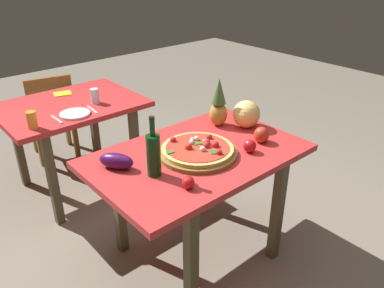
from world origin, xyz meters
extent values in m
plane|color=gray|center=(0.00, 0.00, 0.00)|extent=(10.00, 10.00, 0.00)
cube|color=brown|center=(-0.36, -0.36, 0.37)|extent=(0.06, 0.06, 0.73)
cube|color=brown|center=(0.36, -0.36, 0.37)|extent=(0.06, 0.06, 0.73)
cube|color=brown|center=(-0.36, 0.36, 0.37)|extent=(0.06, 0.06, 0.73)
cube|color=brown|center=(0.36, 0.36, 0.37)|extent=(0.06, 0.06, 0.73)
cube|color=red|center=(0.00, 0.00, 0.75)|extent=(1.27, 0.82, 0.04)
cube|color=brown|center=(-0.57, 0.92, 0.37)|extent=(0.06, 0.06, 0.73)
cube|color=brown|center=(0.14, 0.92, 0.37)|extent=(0.06, 0.06, 0.73)
cube|color=brown|center=(-0.57, 1.62, 0.37)|extent=(0.06, 0.06, 0.73)
cube|color=brown|center=(0.14, 1.62, 0.37)|extent=(0.06, 0.06, 0.73)
cube|color=red|center=(-0.22, 1.27, 0.75)|extent=(1.07, 0.80, 0.04)
cube|color=olive|center=(0.06, 2.10, 0.21)|extent=(0.04, 0.04, 0.41)
cube|color=olive|center=(-0.26, 2.17, 0.21)|extent=(0.04, 0.04, 0.41)
cube|color=olive|center=(0.00, 1.78, 0.21)|extent=(0.04, 0.04, 0.41)
cube|color=olive|center=(-0.33, 1.84, 0.21)|extent=(0.04, 0.04, 0.41)
cube|color=olive|center=(-0.13, 1.97, 0.43)|extent=(0.47, 0.47, 0.04)
cube|color=brown|center=(-0.17, 1.80, 0.65)|extent=(0.40, 0.12, 0.40)
cylinder|color=olive|center=(-0.01, -0.02, 0.79)|extent=(0.47, 0.47, 0.02)
cylinder|color=tan|center=(-0.01, -0.02, 0.81)|extent=(0.42, 0.42, 0.02)
cylinder|color=red|center=(-0.01, -0.02, 0.82)|extent=(0.37, 0.37, 0.00)
sphere|color=red|center=(0.02, -0.16, 0.83)|extent=(0.04, 0.04, 0.04)
sphere|color=red|center=(-0.08, 0.13, 0.83)|extent=(0.04, 0.04, 0.04)
sphere|color=red|center=(0.05, -0.03, 0.83)|extent=(0.04, 0.04, 0.04)
sphere|color=red|center=(-0.07, 0.00, 0.83)|extent=(0.04, 0.04, 0.04)
sphere|color=red|center=(0.03, -0.05, 0.83)|extent=(0.04, 0.04, 0.04)
sphere|color=red|center=(0.12, 0.02, 0.83)|extent=(0.04, 0.04, 0.04)
sphere|color=red|center=(0.07, -0.08, 0.83)|extent=(0.04, 0.04, 0.04)
cube|color=#247A27|center=(0.04, -0.01, 0.83)|extent=(0.05, 0.05, 0.00)
cube|color=#377D2D|center=(0.00, 0.02, 0.83)|extent=(0.03, 0.05, 0.00)
cube|color=#247B30|center=(0.01, -0.13, 0.83)|extent=(0.05, 0.05, 0.00)
cube|color=#307D36|center=(-0.18, 0.03, 0.83)|extent=(0.05, 0.04, 0.00)
sphere|color=white|center=(0.06, 0.00, 0.83)|extent=(0.02, 0.02, 0.02)
sphere|color=silver|center=(0.04, 0.05, 0.83)|extent=(0.03, 0.03, 0.03)
sphere|color=white|center=(0.02, 0.07, 0.83)|extent=(0.03, 0.03, 0.03)
sphere|color=silver|center=(-0.01, 0.04, 0.83)|extent=(0.03, 0.03, 0.03)
sphere|color=white|center=(-0.02, -0.07, 0.83)|extent=(0.03, 0.03, 0.03)
cylinder|color=#0E3A12|center=(-0.34, -0.03, 0.89)|extent=(0.08, 0.08, 0.23)
cylinder|color=#0E3A12|center=(-0.34, -0.03, 1.05)|extent=(0.03, 0.03, 0.09)
cylinder|color=black|center=(-0.34, -0.03, 1.10)|extent=(0.03, 0.03, 0.02)
ellipsoid|color=#B78734|center=(0.38, 0.21, 0.85)|extent=(0.12, 0.12, 0.16)
cone|color=#3E5E2D|center=(0.38, 0.21, 1.02)|extent=(0.10, 0.10, 0.17)
sphere|color=#F0CE72|center=(0.50, 0.07, 0.87)|extent=(0.18, 0.18, 0.18)
ellipsoid|color=red|center=(0.40, -0.15, 0.82)|extent=(0.10, 0.10, 0.11)
ellipsoid|color=#461050|center=(-0.45, 0.16, 0.82)|extent=(0.18, 0.22, 0.09)
sphere|color=red|center=(-0.29, -0.25, 0.81)|extent=(0.07, 0.07, 0.07)
sphere|color=red|center=(0.24, -0.19, 0.81)|extent=(0.08, 0.08, 0.08)
cylinder|color=#F5A02D|center=(-0.60, 0.99, 0.83)|extent=(0.07, 0.07, 0.12)
cylinder|color=silver|center=(-0.05, 1.14, 0.83)|extent=(0.07, 0.07, 0.12)
cylinder|color=white|center=(-0.29, 1.02, 0.78)|extent=(0.22, 0.22, 0.02)
cube|color=silver|center=(-0.43, 1.02, 0.78)|extent=(0.02, 0.18, 0.01)
cube|color=silver|center=(-0.15, 1.02, 0.78)|extent=(0.03, 0.18, 0.01)
cube|color=yellow|center=(-0.16, 1.51, 0.78)|extent=(0.17, 0.15, 0.01)
camera|label=1|loc=(-1.34, -1.50, 1.86)|focal=35.96mm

